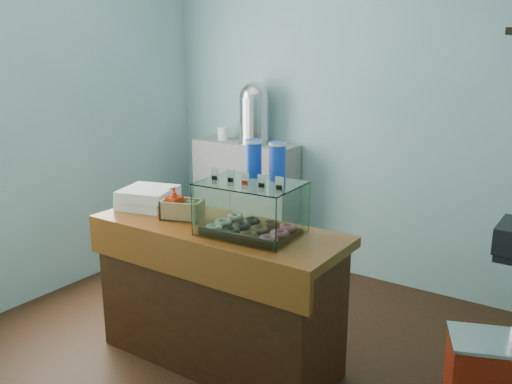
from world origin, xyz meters
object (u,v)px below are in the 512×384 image
Objects in this scene: counter at (218,293)px; red_cooler at (488,370)px; display_case at (255,203)px; coffee_urn at (254,111)px.

counter is 1.61m from red_cooler.
display_case reaches higher than counter.
red_cooler is at bearing 18.49° from counter.
display_case reaches higher than red_cooler.
counter is 2.77× the size of display_case.
coffee_urn is 2.81m from red_cooler.
red_cooler is (1.51, 0.51, -0.26)m from counter.
display_case is at bearing -55.73° from coffee_urn.
display_case is 1.05× the size of coffee_urn.
coffee_urn reaches higher than display_case.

